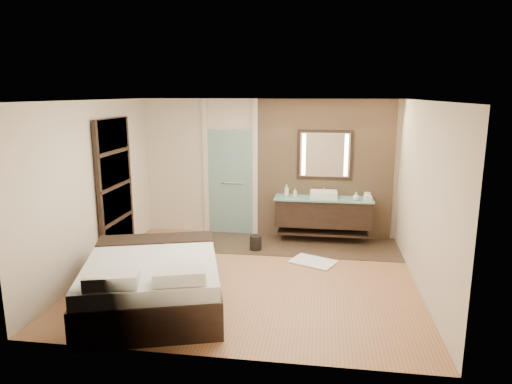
% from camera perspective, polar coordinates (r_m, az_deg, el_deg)
% --- Properties ---
extents(floor, '(5.00, 5.00, 0.00)m').
position_cam_1_polar(floor, '(7.24, -0.68, -10.53)').
color(floor, '#97633F').
rests_on(floor, ground).
extents(tile_strip, '(3.80, 1.30, 0.01)m').
position_cam_1_polar(tile_strip, '(8.66, 4.93, -6.62)').
color(tile_strip, '#34291C').
rests_on(tile_strip, floor).
extents(stone_wall, '(2.60, 0.08, 2.70)m').
position_cam_1_polar(stone_wall, '(8.92, 8.54, 2.75)').
color(stone_wall, '#A6805E').
rests_on(stone_wall, floor).
extents(vanity, '(1.85, 0.55, 0.88)m').
position_cam_1_polar(vanity, '(8.79, 8.38, -2.51)').
color(vanity, black).
rests_on(vanity, stone_wall).
extents(mirror_unit, '(1.06, 0.04, 0.96)m').
position_cam_1_polar(mirror_unit, '(8.82, 8.60, 4.62)').
color(mirror_unit, black).
rests_on(mirror_unit, stone_wall).
extents(frosted_door, '(1.10, 0.12, 2.70)m').
position_cam_1_polar(frosted_door, '(9.12, -3.20, 1.77)').
color(frosted_door, '#B9EAE3').
rests_on(frosted_door, floor).
extents(shoji_partition, '(0.06, 1.20, 2.40)m').
position_cam_1_polar(shoji_partition, '(8.14, -17.14, 0.43)').
color(shoji_partition, black).
rests_on(shoji_partition, floor).
extents(bed, '(2.27, 2.56, 0.83)m').
position_cam_1_polar(bed, '(6.35, -12.75, -10.84)').
color(bed, black).
rests_on(bed, floor).
extents(bath_mat, '(0.86, 0.75, 0.02)m').
position_cam_1_polar(bath_mat, '(7.85, 7.15, -8.62)').
color(bath_mat, white).
rests_on(bath_mat, floor).
extents(waste_bin, '(0.24, 0.24, 0.27)m').
position_cam_1_polar(waste_bin, '(8.34, -0.04, -6.38)').
color(waste_bin, black).
rests_on(waste_bin, floor).
extents(tissue_box, '(0.15, 0.15, 0.10)m').
position_cam_1_polar(tissue_box, '(8.63, 13.79, -0.73)').
color(tissue_box, white).
rests_on(tissue_box, vanity).
extents(soap_bottle_a, '(0.11, 0.11, 0.23)m').
position_cam_1_polar(soap_bottle_a, '(8.75, 3.84, 0.19)').
color(soap_bottle_a, silver).
rests_on(soap_bottle_a, vanity).
extents(soap_bottle_b, '(0.08, 0.08, 0.15)m').
position_cam_1_polar(soap_bottle_b, '(8.74, 4.89, -0.07)').
color(soap_bottle_b, '#B2B2B2').
rests_on(soap_bottle_b, vanity).
extents(soap_bottle_c, '(0.16, 0.16, 0.15)m').
position_cam_1_polar(soap_bottle_c, '(8.60, 12.39, -0.53)').
color(soap_bottle_c, silver).
rests_on(soap_bottle_c, vanity).
extents(cup, '(0.16, 0.16, 0.10)m').
position_cam_1_polar(cup, '(8.88, 13.74, -0.37)').
color(cup, white).
rests_on(cup, vanity).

